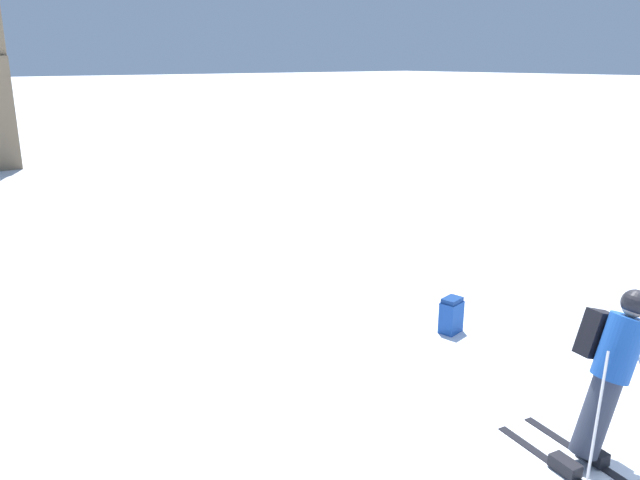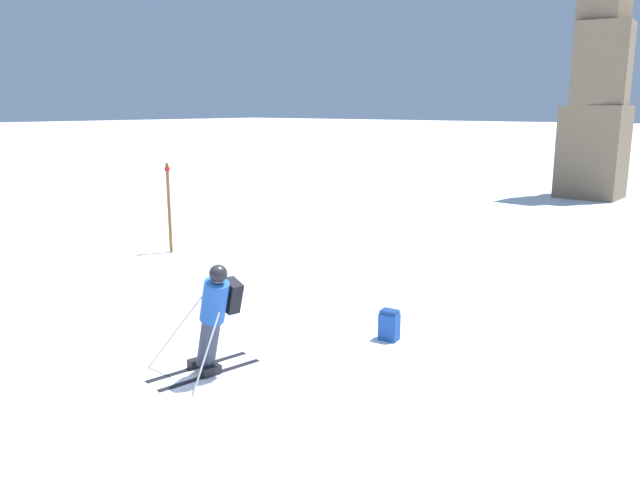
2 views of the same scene
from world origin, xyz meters
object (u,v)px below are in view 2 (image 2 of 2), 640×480
Objects in this scene: spare_backpack at (389,325)px; skier at (214,314)px; trail_marker at (169,204)px; rock_pillar at (599,87)px.

skier is at bearing -120.89° from spare_backpack.
skier is 0.74× the size of trail_marker.
rock_pillar is 21.32× the size of spare_backpack.
rock_pillar reaches higher than trail_marker.
rock_pillar reaches higher than spare_backpack.
trail_marker is at bearing -107.24° from rock_pillar.
rock_pillar is (-1.32, 21.54, 3.55)m from skier.
skier is 7.96m from trail_marker.
rock_pillar is 4.64× the size of trail_marker.
trail_marker is at bearing 158.84° from spare_backpack.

